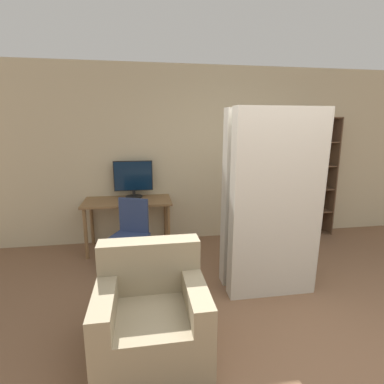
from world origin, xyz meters
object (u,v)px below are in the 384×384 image
object	(u,v)px
monitor	(133,178)
armchair	(152,314)
office_chair	(130,242)
mattress_far	(265,199)
bookshelf	(308,177)
mattress_near	(277,206)

from	to	relation	value
monitor	armchair	world-z (taller)	monitor
office_chair	monitor	bearing A→B (deg)	86.43
armchair	mattress_far	bearing A→B (deg)	35.29
monitor	bookshelf	xyz separation A→B (m)	(2.85, 0.03, -0.07)
monitor	mattress_near	size ratio (longest dim) A/B	0.29
bookshelf	mattress_near	xyz separation A→B (m)	(-1.37, -1.73, 0.02)
bookshelf	armchair	distance (m)	3.63
bookshelf	mattress_far	xyz separation A→B (m)	(-1.37, -1.43, 0.02)
office_chair	mattress_far	bearing A→B (deg)	-20.61
mattress_near	mattress_far	distance (m)	0.31
mattress_near	monitor	bearing A→B (deg)	131.14
mattress_far	armchair	distance (m)	1.75
mattress_near	armchair	distance (m)	1.60
monitor	office_chair	xyz separation A→B (m)	(-0.05, -0.82, -0.69)
armchair	bookshelf	bearing A→B (deg)	41.34
mattress_near	armchair	size ratio (longest dim) A/B	2.33
monitor	mattress_far	bearing A→B (deg)	-43.22
bookshelf	mattress_near	distance (m)	2.21
mattress_near	mattress_far	bearing A→B (deg)	90.00
monitor	bookshelf	distance (m)	2.85
monitor	office_chair	size ratio (longest dim) A/B	0.64
office_chair	mattress_far	distance (m)	1.76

